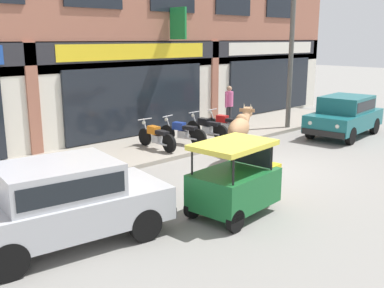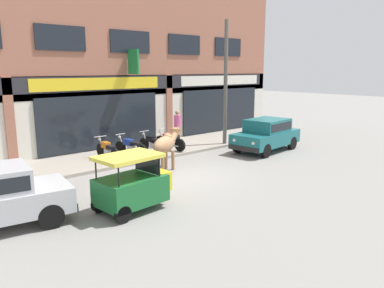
# 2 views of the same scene
# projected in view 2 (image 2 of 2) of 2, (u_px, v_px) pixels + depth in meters

# --- Properties ---
(ground_plane) EXTENTS (90.00, 90.00, 0.00)m
(ground_plane) POSITION_uv_depth(u_px,v_px,m) (177.00, 176.00, 13.12)
(ground_plane) COLOR gray
(sidewalk) EXTENTS (19.00, 3.10, 0.12)m
(sidewalk) POSITION_uv_depth(u_px,v_px,m) (121.00, 156.00, 15.86)
(sidewalk) COLOR gray
(sidewalk) RESTS_ON ground
(shop_building) EXTENTS (23.00, 1.40, 8.17)m
(shop_building) POSITION_uv_depth(u_px,v_px,m) (96.00, 65.00, 16.44)
(shop_building) COLOR #9E604C
(shop_building) RESTS_ON ground
(cow) EXTENTS (1.96, 1.22, 1.61)m
(cow) POSITION_uv_depth(u_px,v_px,m) (165.00, 145.00, 13.47)
(cow) COLOR #936B47
(cow) RESTS_ON ground
(car_0) EXTENTS (3.73, 1.95, 1.46)m
(car_0) POSITION_uv_depth(u_px,v_px,m) (266.00, 133.00, 16.97)
(car_0) COLOR black
(car_0) RESTS_ON ground
(auto_rickshaw) EXTENTS (2.04, 1.30, 1.52)m
(auto_rickshaw) POSITION_uv_depth(u_px,v_px,m) (133.00, 186.00, 9.83)
(auto_rickshaw) COLOR black
(auto_rickshaw) RESTS_ON ground
(motorcycle_0) EXTENTS (0.52, 1.81, 0.88)m
(motorcycle_0) POSITION_uv_depth(u_px,v_px,m) (108.00, 150.00, 14.87)
(motorcycle_0) COLOR black
(motorcycle_0) RESTS_ON sidewalk
(motorcycle_1) EXTENTS (0.62, 1.79, 0.88)m
(motorcycle_1) POSITION_uv_depth(u_px,v_px,m) (131.00, 147.00, 15.52)
(motorcycle_1) COLOR black
(motorcycle_1) RESTS_ON sidewalk
(motorcycle_2) EXTENTS (0.52, 1.81, 0.88)m
(motorcycle_2) POSITION_uv_depth(u_px,v_px,m) (153.00, 144.00, 16.22)
(motorcycle_2) COLOR black
(motorcycle_2) RESTS_ON sidewalk
(motorcycle_3) EXTENTS (0.52, 1.81, 0.88)m
(motorcycle_3) POSITION_uv_depth(u_px,v_px,m) (170.00, 141.00, 16.79)
(motorcycle_3) COLOR black
(motorcycle_3) RESTS_ON sidewalk
(pedestrian) EXTENTS (0.49, 0.32, 1.60)m
(pedestrian) POSITION_uv_depth(u_px,v_px,m) (177.00, 123.00, 18.10)
(pedestrian) COLOR #2D2D33
(pedestrian) RESTS_ON sidewalk
(utility_pole) EXTENTS (0.18, 0.18, 5.79)m
(utility_pole) POSITION_uv_depth(u_px,v_px,m) (226.00, 83.00, 17.66)
(utility_pole) COLOR #595651
(utility_pole) RESTS_ON sidewalk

